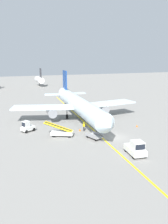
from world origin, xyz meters
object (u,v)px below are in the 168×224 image
Objects in this scene: pushback_tug at (136,148)px; ground_crew_marshaller at (84,126)px; belt_loader_forward_hold at (61,132)px; safety_cone_nose_left at (80,130)px; baggage_cart_loaded at (94,136)px; safety_cone_nose_right at (137,126)px; baggage_tug_near_wing at (27,127)px; airliner at (78,104)px.

pushback_tug is 2.25× the size of ground_crew_marshaller.
belt_loader_forward_hold reaches higher than safety_cone_nose_left.
ground_crew_marshaller reaches higher than baggage_cart_loaded.
pushback_tug reaches higher than safety_cone_nose_right.
pushback_tug reaches higher than baggage_cart_loaded.
baggage_tug_near_wing is 1.61× the size of ground_crew_marshaller.
airliner is 12.95× the size of baggage_tug_near_wing.
airliner is at bearing 76.61° from ground_crew_marshaller.
baggage_tug_near_wing reaches higher than safety_cone_nose_right.
safety_cone_nose_right is (10.70, 2.89, -0.25)m from baggage_cart_loaded.
baggage_tug_near_wing is 9.74m from safety_cone_nose_left.
airliner is at bearing 20.79° from baggage_tug_near_wing.
baggage_tug_near_wing is 6.97m from belt_loader_forward_hold.
baggage_cart_loaded is at bearing -81.68° from safety_cone_nose_left.
baggage_cart_loaded is 11.09m from safety_cone_nose_right.
airliner is 7.04× the size of belt_loader_forward_hold.
baggage_tug_near_wing is at bearing 127.34° from pushback_tug.
ground_crew_marshaller reaches higher than safety_cone_nose_right.
pushback_tug is 8.71× the size of safety_cone_nose_right.
airliner is 9.24× the size of baggage_cart_loaded.
airliner reaches higher than baggage_cart_loaded.
belt_loader_forward_hold reaches higher than pushback_tug.
airliner is 9.22× the size of pushback_tug.
belt_loader_forward_hold is 4.87m from ground_crew_marshaller.
safety_cone_nose_right is at bearing -14.07° from baggage_tug_near_wing.
baggage_tug_near_wing is at bearing 160.27° from ground_crew_marshaller.
safety_cone_nose_right is (10.71, -1.62, -0.69)m from ground_crew_marshaller.
baggage_cart_loaded is 2.25× the size of ground_crew_marshaller.
pushback_tug reaches higher than ground_crew_marshaller.
ground_crew_marshaller is (-0.01, 4.51, 0.44)m from baggage_cart_loaded.
baggage_cart_loaded is 4.81m from safety_cone_nose_left.
belt_loader_forward_hold reaches higher than safety_cone_nose_right.
safety_cone_nose_left is at bearing 19.80° from belt_loader_forward_hold.
baggage_cart_loaded is (4.72, -3.31, -0.31)m from belt_loader_forward_hold.
ground_crew_marshaller is at bearing 101.52° from pushback_tug.
belt_loader_forward_hold is 4.32m from safety_cone_nose_left.
safety_cone_nose_left is at bearing 160.45° from ground_crew_marshaller.
safety_cone_nose_left and safety_cone_nose_right have the same top height.
pushback_tug is at bearing -52.66° from baggage_tug_near_wing.
safety_cone_nose_left is 11.55m from safety_cone_nose_right.
airliner is at bearing 54.26° from belt_loader_forward_hold.
safety_cone_nose_right is at bearing -1.54° from belt_loader_forward_hold.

